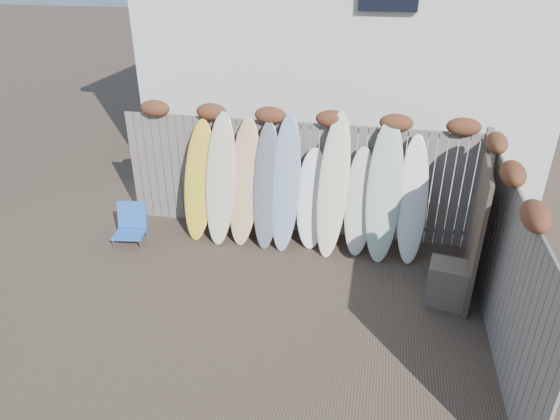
% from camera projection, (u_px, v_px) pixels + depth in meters
% --- Properties ---
extents(ground, '(80.00, 80.00, 0.00)m').
position_uv_depth(ground, '(263.00, 313.00, 6.91)').
color(ground, '#493A2D').
extents(back_fence, '(6.05, 0.28, 2.24)m').
position_uv_depth(back_fence, '(298.00, 169.00, 8.44)').
color(back_fence, slate).
rests_on(back_fence, ground).
extents(right_fence, '(0.28, 4.40, 2.24)m').
position_uv_depth(right_fence, '(505.00, 257.00, 6.07)').
color(right_fence, slate).
rests_on(right_fence, ground).
extents(house, '(8.50, 5.50, 6.33)m').
position_uv_depth(house, '(351.00, 16.00, 11.00)').
color(house, silver).
rests_on(house, ground).
extents(beach_chair, '(0.57, 0.60, 0.67)m').
position_uv_depth(beach_chair, '(131.00, 224.00, 8.53)').
color(beach_chair, blue).
rests_on(beach_chair, ground).
extents(wooden_crate, '(0.60, 0.53, 0.63)m').
position_uv_depth(wooden_crate, '(447.00, 283.00, 7.00)').
color(wooden_crate, brown).
rests_on(wooden_crate, ground).
extents(lattice_panel, '(0.19, 1.33, 1.99)m').
position_uv_depth(lattice_panel, '(476.00, 233.00, 6.89)').
color(lattice_panel, brown).
rests_on(lattice_panel, ground).
extents(surfboard_0, '(0.60, 0.76, 2.00)m').
position_uv_depth(surfboard_0, '(199.00, 181.00, 8.46)').
color(surfboard_0, yellow).
rests_on(surfboard_0, ground).
extents(surfboard_1, '(0.52, 0.76, 2.16)m').
position_uv_depth(surfboard_1, '(221.00, 180.00, 8.31)').
color(surfboard_1, beige).
rests_on(surfboard_1, ground).
extents(surfboard_2, '(0.58, 0.77, 2.08)m').
position_uv_depth(surfboard_2, '(244.00, 182.00, 8.30)').
color(surfboard_2, '#DFB784').
rests_on(surfboard_2, ground).
extents(surfboard_3, '(0.49, 0.75, 2.05)m').
position_uv_depth(surfboard_3, '(267.00, 186.00, 8.20)').
color(surfboard_3, slate).
rests_on(surfboard_3, ground).
extents(surfboard_4, '(0.49, 0.77, 2.18)m').
position_uv_depth(surfboard_4, '(286.00, 184.00, 8.12)').
color(surfboard_4, '#819BB7').
rests_on(surfboard_4, ground).
extents(surfboard_5, '(0.55, 0.61, 1.63)m').
position_uv_depth(surfboard_5, '(312.00, 199.00, 8.25)').
color(surfboard_5, white).
rests_on(surfboard_5, ground).
extents(surfboard_6, '(0.57, 0.84, 2.27)m').
position_uv_depth(surfboard_6, '(333.00, 186.00, 7.94)').
color(surfboard_6, '#FDEDC5').
rests_on(surfboard_6, ground).
extents(surfboard_7, '(0.48, 0.62, 1.73)m').
position_uv_depth(surfboard_7, '(359.00, 202.00, 8.04)').
color(surfboard_7, silver).
rests_on(surfboard_7, ground).
extents(surfboard_8, '(0.55, 0.78, 2.20)m').
position_uv_depth(surfboard_8, '(384.00, 192.00, 7.82)').
color(surfboard_8, '#B0CDB1').
rests_on(surfboard_8, ground).
extents(surfboard_9, '(0.51, 0.74, 1.99)m').
position_uv_depth(surfboard_9, '(413.00, 200.00, 7.80)').
color(surfboard_9, white).
rests_on(surfboard_9, ground).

